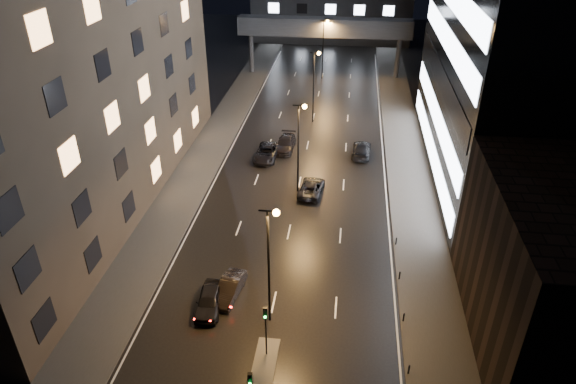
% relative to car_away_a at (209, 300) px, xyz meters
% --- Properties ---
extents(ground, '(160.00, 160.00, 0.00)m').
position_rel_car_away_a_xyz_m(ground, '(4.94, 31.27, -0.79)').
color(ground, black).
rests_on(ground, ground).
extents(sidewalk_left, '(5.00, 110.00, 0.15)m').
position_rel_car_away_a_xyz_m(sidewalk_left, '(-7.56, 26.27, -0.72)').
color(sidewalk_left, '#383533').
rests_on(sidewalk_left, ground).
extents(sidewalk_right, '(5.00, 110.00, 0.15)m').
position_rel_car_away_a_xyz_m(sidewalk_right, '(17.44, 26.27, -0.72)').
color(sidewalk_right, '#383533').
rests_on(sidewalk_right, ground).
extents(building_left, '(15.00, 48.00, 40.00)m').
position_rel_car_away_a_xyz_m(building_left, '(-17.56, 15.27, 19.21)').
color(building_left, '#2D2319').
rests_on(building_left, ground).
extents(building_right_low, '(10.00, 18.00, 12.00)m').
position_rel_car_away_a_xyz_m(building_right_low, '(24.94, 0.27, 5.21)').
color(building_right_low, black).
rests_on(building_right_low, ground).
extents(skybridge, '(30.00, 3.00, 10.00)m').
position_rel_car_away_a_xyz_m(skybridge, '(4.94, 61.27, 7.55)').
color(skybridge, '#333335').
rests_on(skybridge, ground).
extents(median_island, '(1.60, 8.00, 0.15)m').
position_rel_car_away_a_xyz_m(median_island, '(5.24, -6.73, -0.72)').
color(median_island, '#383533').
rests_on(median_island, ground).
extents(traffic_signal_near, '(0.28, 0.34, 4.40)m').
position_rel_car_away_a_xyz_m(traffic_signal_near, '(5.24, -4.24, 2.30)').
color(traffic_signal_near, black).
rests_on(traffic_signal_near, median_island).
extents(bollard_row, '(0.12, 25.12, 0.90)m').
position_rel_car_away_a_xyz_m(bollard_row, '(15.14, -2.23, -0.34)').
color(bollard_row, black).
rests_on(bollard_row, ground).
extents(streetlight_near, '(1.45, 0.50, 10.15)m').
position_rel_car_away_a_xyz_m(streetlight_near, '(5.10, -0.73, 5.71)').
color(streetlight_near, black).
rests_on(streetlight_near, ground).
extents(streetlight_mid_a, '(1.45, 0.50, 10.15)m').
position_rel_car_away_a_xyz_m(streetlight_mid_a, '(5.10, 19.27, 5.71)').
color(streetlight_mid_a, black).
rests_on(streetlight_mid_a, ground).
extents(streetlight_mid_b, '(1.45, 0.50, 10.15)m').
position_rel_car_away_a_xyz_m(streetlight_mid_b, '(5.10, 39.27, 5.71)').
color(streetlight_mid_b, black).
rests_on(streetlight_mid_b, ground).
extents(streetlight_far, '(1.45, 0.50, 10.15)m').
position_rel_car_away_a_xyz_m(streetlight_far, '(5.10, 59.27, 5.71)').
color(streetlight_far, black).
rests_on(streetlight_far, ground).
extents(car_away_a, '(2.20, 4.77, 1.58)m').
position_rel_car_away_a_xyz_m(car_away_a, '(0.00, 0.00, 0.00)').
color(car_away_a, black).
rests_on(car_away_a, ground).
extents(car_away_b, '(2.18, 4.71, 1.50)m').
position_rel_car_away_a_xyz_m(car_away_b, '(1.24, 1.63, -0.04)').
color(car_away_b, black).
rests_on(car_away_b, ground).
extents(car_away_c, '(2.89, 5.78, 1.57)m').
position_rel_car_away_a_xyz_m(car_away_c, '(0.25, 26.75, -0.01)').
color(car_away_c, black).
rests_on(car_away_c, ground).
extents(car_away_d, '(2.39, 5.51, 1.58)m').
position_rel_car_away_a_xyz_m(car_away_d, '(2.24, 29.63, -0.00)').
color(car_away_d, black).
rests_on(car_away_d, ground).
extents(car_toward_a, '(2.91, 5.39, 1.44)m').
position_rel_car_away_a_xyz_m(car_toward_a, '(6.47, 18.98, -0.07)').
color(car_toward_a, black).
rests_on(car_toward_a, ground).
extents(car_toward_b, '(2.60, 5.63, 1.59)m').
position_rel_car_away_a_xyz_m(car_toward_b, '(11.89, 29.15, 0.00)').
color(car_toward_b, black).
rests_on(car_toward_b, ground).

